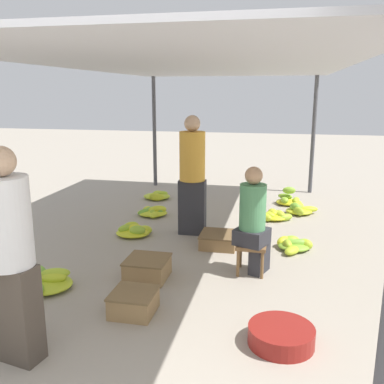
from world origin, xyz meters
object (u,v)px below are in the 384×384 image
(crate_far, at_px, (219,240))
(shopper_walking_mid, at_px, (192,174))
(stool, at_px, (251,249))
(banana_pile_right_0, at_px, (299,210))
(vendor_seated, at_px, (254,220))
(banana_pile_left_1, at_px, (153,212))
(banana_pile_right_3, at_px, (289,200))
(banana_pile_left_3, at_px, (134,230))
(crate_near, at_px, (134,302))
(banana_pile_left_2, at_px, (157,196))
(crate_mid, at_px, (147,268))
(basin_black, at_px, (281,336))
(banana_pile_right_1, at_px, (274,216))
(banana_pile_right_2, at_px, (293,245))
(banana_pile_left_0, at_px, (46,282))

(crate_far, relative_size, shopper_walking_mid, 0.29)
(stool, relative_size, banana_pile_right_0, 0.61)
(shopper_walking_mid, bearing_deg, vendor_seated, -51.72)
(banana_pile_left_1, xyz_separation_m, banana_pile_right_3, (2.28, 1.21, 0.03))
(banana_pile_left_3, relative_size, crate_near, 1.27)
(stool, bearing_deg, banana_pile_left_2, 123.49)
(stool, height_order, crate_mid, stool)
(vendor_seated, height_order, banana_pile_left_1, vendor_seated)
(banana_pile_right_3, bearing_deg, banana_pile_right_0, -73.80)
(basin_black, height_order, banana_pile_left_2, banana_pile_left_2)
(stool, relative_size, banana_pile_right_3, 0.77)
(banana_pile_left_1, bearing_deg, vendor_seated, -47.83)
(vendor_seated, xyz_separation_m, shopper_walking_mid, (-0.98, 1.24, 0.26))
(vendor_seated, distance_m, crate_near, 1.66)
(banana_pile_right_1, relative_size, crate_near, 1.54)
(banana_pile_left_2, bearing_deg, crate_mid, -75.05)
(basin_black, relative_size, banana_pile_left_3, 1.06)
(crate_near, xyz_separation_m, shopper_walking_mid, (0.06, 2.42, 0.79))
(banana_pile_left_1, relative_size, crate_mid, 1.30)
(vendor_seated, height_order, banana_pile_right_0, vendor_seated)
(crate_near, bearing_deg, crate_mid, 98.38)
(basin_black, xyz_separation_m, banana_pile_left_2, (-2.44, 4.55, -0.02))
(banana_pile_right_1, relative_size, shopper_walking_mid, 0.37)
(banana_pile_right_2, bearing_deg, crate_far, -174.41)
(banana_pile_right_1, height_order, banana_pile_right_3, banana_pile_right_3)
(crate_mid, distance_m, shopper_walking_mid, 1.83)
(banana_pile_left_3, bearing_deg, basin_black, -47.99)
(banana_pile_left_3, bearing_deg, banana_pile_left_2, 97.72)
(crate_far, bearing_deg, banana_pile_right_2, 5.59)
(banana_pile_left_0, relative_size, banana_pile_left_3, 1.14)
(banana_pile_left_0, height_order, banana_pile_right_3, banana_pile_right_3)
(banana_pile_right_0, xyz_separation_m, banana_pile_right_1, (-0.42, -0.46, -0.00))
(banana_pile_left_0, xyz_separation_m, crate_far, (1.63, 1.66, 0.02))
(banana_pile_left_0, bearing_deg, banana_pile_left_3, 79.63)
(banana_pile_right_1, distance_m, crate_far, 1.58)
(banana_pile_left_0, distance_m, crate_mid, 1.10)
(basin_black, bearing_deg, banana_pile_left_0, 167.88)
(banana_pile_right_0, height_order, shopper_walking_mid, shopper_walking_mid)
(banana_pile_right_0, xyz_separation_m, shopper_walking_mid, (-1.60, -1.41, 0.83))
(banana_pile_right_2, xyz_separation_m, shopper_walking_mid, (-1.46, 0.37, 0.84))
(banana_pile_left_3, bearing_deg, stool, -28.59)
(basin_black, distance_m, banana_pile_left_2, 5.16)
(banana_pile_right_1, relative_size, crate_mid, 1.36)
(stool, bearing_deg, shopper_walking_mid, 127.68)
(banana_pile_right_0, bearing_deg, crate_far, -120.94)
(banana_pile_right_3, bearing_deg, banana_pile_left_1, -152.07)
(banana_pile_right_0, relative_size, banana_pile_right_1, 0.92)
(banana_pile_right_1, xyz_separation_m, banana_pile_right_3, (0.26, 1.03, 0.02))
(crate_far, height_order, shopper_walking_mid, shopper_walking_mid)
(banana_pile_right_2, bearing_deg, crate_near, -126.41)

